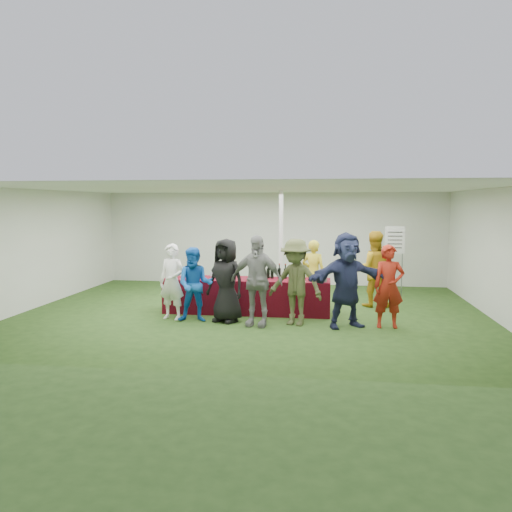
# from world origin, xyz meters

# --- Properties ---
(ground) EXTENTS (60.00, 60.00, 0.00)m
(ground) POSITION_xyz_m (0.00, 0.00, 0.00)
(ground) COLOR #284719
(ground) RESTS_ON ground
(tent) EXTENTS (10.00, 10.00, 10.00)m
(tent) POSITION_xyz_m (0.50, 1.20, 1.35)
(tent) COLOR white
(tent) RESTS_ON ground
(serving_table) EXTENTS (3.60, 0.80, 0.75)m
(serving_table) POSITION_xyz_m (-0.13, -0.03, 0.38)
(serving_table) COLOR #5C091B
(serving_table) RESTS_ON ground
(wine_bottles) EXTENTS (0.73, 0.12, 0.32)m
(wine_bottles) POSITION_xyz_m (0.51, 0.12, 0.87)
(wine_bottles) COLOR black
(wine_bottles) RESTS_ON serving_table
(wine_glasses) EXTENTS (2.73, 0.15, 0.16)m
(wine_glasses) POSITION_xyz_m (-0.32, -0.28, 0.86)
(wine_glasses) COLOR silver
(wine_glasses) RESTS_ON serving_table
(water_bottle) EXTENTS (0.07, 0.07, 0.23)m
(water_bottle) POSITION_xyz_m (0.02, 0.05, 0.85)
(water_bottle) COLOR silver
(water_bottle) RESTS_ON serving_table
(bar_towel) EXTENTS (0.25, 0.18, 0.03)m
(bar_towel) POSITION_xyz_m (1.48, 0.02, 0.77)
(bar_towel) COLOR white
(bar_towel) RESTS_ON serving_table
(dump_bucket) EXTENTS (0.25, 0.25, 0.18)m
(dump_bucket) POSITION_xyz_m (1.47, -0.25, 0.84)
(dump_bucket) COLOR slate
(dump_bucket) RESTS_ON serving_table
(wine_list_sign) EXTENTS (0.50, 0.03, 1.80)m
(wine_list_sign) POSITION_xyz_m (3.32, 2.48, 1.32)
(wine_list_sign) COLOR slate
(wine_list_sign) RESTS_ON ground
(staff_pourer) EXTENTS (0.65, 0.53, 1.55)m
(staff_pourer) POSITION_xyz_m (1.29, 0.84, 0.78)
(staff_pourer) COLOR gold
(staff_pourer) RESTS_ON ground
(staff_back) EXTENTS (0.90, 0.73, 1.75)m
(staff_back) POSITION_xyz_m (2.66, 1.04, 0.88)
(staff_back) COLOR gold
(staff_back) RESTS_ON ground
(customer_0) EXTENTS (0.64, 0.50, 1.56)m
(customer_0) POSITION_xyz_m (-1.56, -0.85, 0.78)
(customer_0) COLOR white
(customer_0) RESTS_ON ground
(customer_1) EXTENTS (0.79, 0.65, 1.50)m
(customer_1) POSITION_xyz_m (-1.04, -0.98, 0.75)
(customer_1) COLOR blue
(customer_1) RESTS_ON ground
(customer_2) EXTENTS (0.97, 0.82, 1.68)m
(customer_2) POSITION_xyz_m (-0.41, -0.91, 0.84)
(customer_2) COLOR black
(customer_2) RESTS_ON ground
(customer_3) EXTENTS (1.11, 0.63, 1.78)m
(customer_3) POSITION_xyz_m (0.24, -1.17, 0.89)
(customer_3) COLOR gray
(customer_3) RESTS_ON ground
(customer_4) EXTENTS (1.25, 0.96, 1.70)m
(customer_4) POSITION_xyz_m (0.99, -1.00, 0.85)
(customer_4) COLOR #474D29
(customer_4) RESTS_ON ground
(customer_5) EXTENTS (1.77, 1.20, 1.84)m
(customer_5) POSITION_xyz_m (1.97, -1.04, 0.92)
(customer_5) COLOR #1F2647
(customer_5) RESTS_ON ground
(customer_6) EXTENTS (0.60, 0.42, 1.60)m
(customer_6) POSITION_xyz_m (2.77, -0.96, 0.80)
(customer_6) COLOR maroon
(customer_6) RESTS_ON ground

